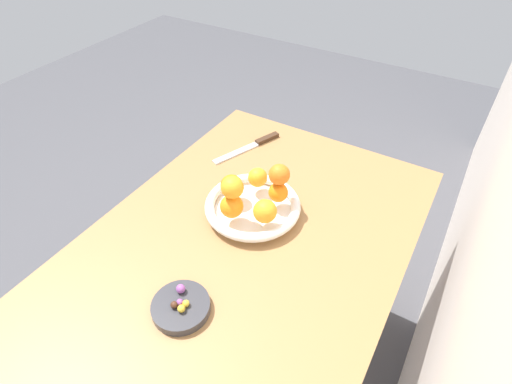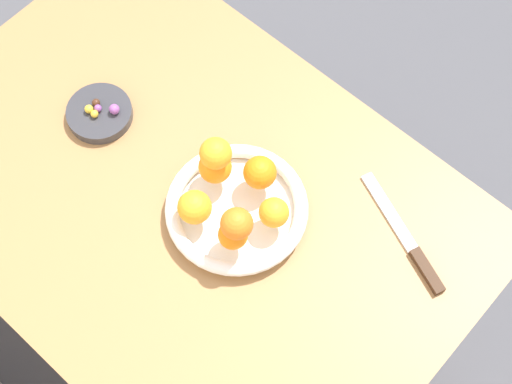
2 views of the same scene
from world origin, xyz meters
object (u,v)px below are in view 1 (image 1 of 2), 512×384
(orange_2, at_px, (278,192))
(orange_3, at_px, (258,177))
(orange_1, at_px, (265,211))
(orange_4, at_px, (232,186))
(candy_ball_1, at_px, (185,303))
(candy_ball_4, at_px, (174,305))
(candy_ball_0, at_px, (181,289))
(orange_6, at_px, (279,175))
(candy_ball_3, at_px, (182,309))
(candy_ball_2, at_px, (180,302))
(fruit_bowl, at_px, (253,207))
(dining_table, at_px, (245,264))
(candy_dish, at_px, (181,307))
(orange_5, at_px, (232,188))
(orange_0, at_px, (232,206))
(knife, at_px, (253,145))

(orange_2, bearing_deg, orange_3, -107.75)
(orange_1, distance_m, orange_4, 0.13)
(candy_ball_1, bearing_deg, candy_ball_4, -46.04)
(orange_2, distance_m, orange_4, 0.13)
(candy_ball_0, bearing_deg, orange_6, 172.78)
(orange_4, distance_m, candy_ball_3, 0.37)
(candy_ball_2, bearing_deg, orange_3, -173.28)
(fruit_bowl, xyz_separation_m, candy_ball_0, (0.31, 0.01, 0.01))
(orange_2, xyz_separation_m, orange_3, (-0.03, -0.08, 0.00))
(candy_ball_0, bearing_deg, fruit_bowl, -179.09)
(dining_table, bearing_deg, candy_dish, -3.12)
(orange_1, height_order, candy_ball_4, orange_1)
(orange_5, xyz_separation_m, candy_ball_1, (0.27, 0.05, -0.10))
(candy_dish, xyz_separation_m, candy_ball_3, (0.01, 0.02, 0.02))
(fruit_bowl, distance_m, candy_ball_0, 0.31)
(orange_6, bearing_deg, candy_ball_0, -7.22)
(candy_dish, relative_size, candy_ball_4, 8.00)
(orange_3, xyz_separation_m, candy_ball_4, (0.42, 0.04, -0.04))
(candy_ball_2, bearing_deg, orange_0, -170.80)
(orange_0, height_order, orange_5, orange_5)
(fruit_bowl, relative_size, candy_ball_0, 12.74)
(fruit_bowl, distance_m, orange_4, 0.08)
(orange_4, distance_m, orange_5, 0.10)
(candy_ball_4, bearing_deg, candy_dish, 152.46)
(candy_ball_4, bearing_deg, orange_2, 174.71)
(candy_ball_4, bearing_deg, candy_ball_2, 152.72)
(orange_1, bearing_deg, orange_5, -74.96)
(candy_ball_0, height_order, candy_ball_2, candy_ball_0)
(candy_ball_2, distance_m, knife, 0.64)
(dining_table, xyz_separation_m, fruit_bowl, (-0.10, -0.04, 0.11))
(orange_0, relative_size, candy_ball_2, 4.09)
(orange_2, relative_size, candy_ball_3, 3.12)
(orange_3, xyz_separation_m, candy_ball_0, (0.38, 0.03, -0.04))
(candy_dish, relative_size, orange_2, 2.40)
(orange_0, xyz_separation_m, orange_4, (-0.07, -0.05, 0.00))
(candy_ball_0, height_order, candy_ball_4, candy_ball_0)
(fruit_bowl, bearing_deg, candy_ball_0, 0.91)
(orange_3, height_order, orange_4, orange_4)
(knife, bearing_deg, candy_ball_1, 18.09)
(orange_5, height_order, knife, orange_5)
(orange_4, height_order, candy_ball_1, orange_4)
(candy_dish, relative_size, orange_1, 2.07)
(dining_table, bearing_deg, orange_6, 174.65)
(candy_ball_1, distance_m, candy_ball_2, 0.01)
(candy_dish, height_order, candy_ball_4, candy_ball_4)
(orange_3, bearing_deg, orange_0, 1.76)
(candy_ball_4, xyz_separation_m, knife, (-0.62, -0.18, -0.02))
(fruit_bowl, xyz_separation_m, candy_ball_4, (0.35, 0.02, 0.01))
(orange_5, bearing_deg, orange_1, 105.04)
(dining_table, xyz_separation_m, orange_0, (-0.03, -0.06, 0.16))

